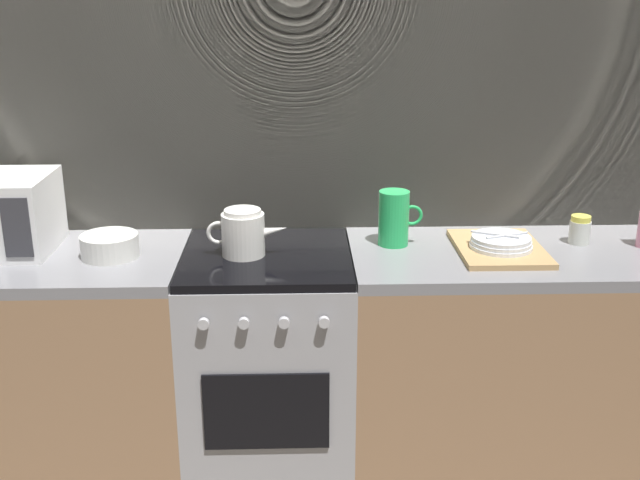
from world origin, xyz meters
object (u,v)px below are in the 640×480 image
at_px(kettle, 243,233).
at_px(mixing_bowl, 110,246).
at_px(stove_unit, 269,369).
at_px(pitcher, 394,218).
at_px(dish_pile, 500,246).
at_px(spice_jar, 580,230).

height_order(kettle, mixing_bowl, kettle).
distance_m(stove_unit, pitcher, 0.72).
xyz_separation_m(pitcher, dish_pile, (0.37, -0.09, -0.08)).
height_order(pitcher, spice_jar, pitcher).
relative_size(kettle, spice_jar, 2.71).
relative_size(kettle, mixing_bowl, 1.42).
xyz_separation_m(mixing_bowl, pitcher, (1.00, 0.10, 0.06)).
relative_size(pitcher, spice_jar, 1.90).
relative_size(mixing_bowl, spice_jar, 1.90).
bearing_deg(pitcher, mixing_bowl, -174.28).
height_order(pitcher, dish_pile, pitcher).
xyz_separation_m(kettle, dish_pile, (0.90, 0.00, -0.06)).
bearing_deg(kettle, mixing_bowl, -179.83).
xyz_separation_m(kettle, mixing_bowl, (-0.46, -0.00, -0.04)).
xyz_separation_m(stove_unit, kettle, (-0.08, -0.01, 0.53)).
xyz_separation_m(stove_unit, dish_pile, (0.83, -0.00, 0.47)).
xyz_separation_m(kettle, spice_jar, (1.22, 0.09, -0.03)).
height_order(stove_unit, pitcher, pitcher).
xyz_separation_m(stove_unit, spice_jar, (1.14, 0.08, 0.50)).
xyz_separation_m(pitcher, spice_jar, (0.68, -0.01, -0.05)).
bearing_deg(pitcher, kettle, -169.56).
bearing_deg(kettle, stove_unit, 4.92).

